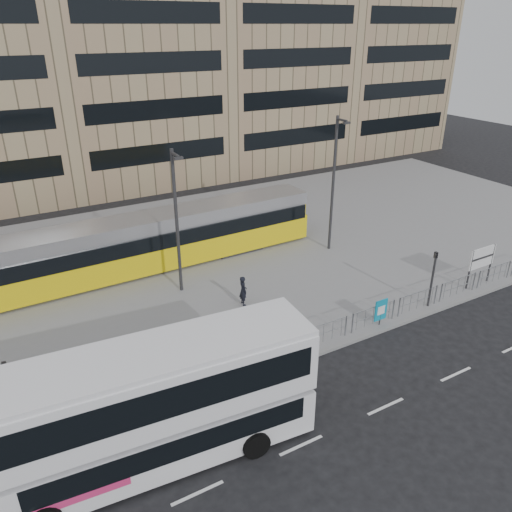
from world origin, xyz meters
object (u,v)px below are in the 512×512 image
station_sign (482,259)px  traffic_light_east (433,272)px  pedestrian (243,291)px  tram (93,254)px  lamp_post_west (177,217)px  ad_panel (381,310)px  traffic_light_west (10,389)px  lamp_post_east (334,180)px  double_decker_bus (148,406)px

station_sign → traffic_light_east: size_ratio=0.74×
pedestrian → traffic_light_east: bearing=-114.7°
tram → lamp_post_west: size_ratio=3.56×
tram → lamp_post_west: lamp_post_west is taller
station_sign → ad_panel: station_sign is taller
ad_panel → lamp_post_west: bearing=130.6°
tram → traffic_light_west: tram is taller
traffic_light_east → lamp_post_east: lamp_post_east is taller
station_sign → lamp_post_east: 9.68m
station_sign → traffic_light_east: bearing=-176.6°
tram → lamp_post_east: lamp_post_east is taller
traffic_light_east → lamp_post_east: size_ratio=0.36×
station_sign → ad_panel: bearing=-177.7°
ad_panel → traffic_light_west: traffic_light_west is taller
ad_panel → traffic_light_east: (3.47, 0.10, 1.17)m
double_decker_bus → traffic_light_east: bearing=13.7°
ad_panel → pedestrian: pedestrian is taller
pedestrian → lamp_post_east: bearing=-61.2°
tram → traffic_light_east: (14.40, -11.56, 0.32)m
double_decker_bus → ad_panel: size_ratio=8.12×
pedestrian → traffic_light_west: size_ratio=0.53×
ad_panel → pedestrian: 7.03m
pedestrian → tram: bearing=48.6°
lamp_post_west → lamp_post_east: bearing=2.5°
double_decker_bus → lamp_post_east: 19.47m
lamp_post_east → pedestrian: bearing=-157.3°
ad_panel → double_decker_bus: bearing=-169.4°
ad_panel → lamp_post_west: lamp_post_west is taller
pedestrian → lamp_post_west: (-2.24, 3.03, 3.50)m
station_sign → lamp_post_west: lamp_post_west is taller
tram → pedestrian: 8.99m
double_decker_bus → ad_panel: 12.72m
tram → lamp_post_west: 5.86m
double_decker_bus → lamp_post_west: lamp_post_west is taller
traffic_light_west → pedestrian: bearing=26.8°
station_sign → lamp_post_west: bearing=151.8°
double_decker_bus → lamp_post_east: size_ratio=1.32×
ad_panel → traffic_light_west: 16.27m
double_decker_bus → traffic_light_west: double_decker_bus is taller
traffic_light_west → traffic_light_east: same height
tram → station_sign: tram is taller
traffic_light_west → tram: bearing=70.8°
pedestrian → traffic_light_west: traffic_light_west is taller
pedestrian → traffic_light_west: 12.08m
traffic_light_east → pedestrian: bearing=158.1°
double_decker_bus → station_sign: bearing=12.7°
tram → traffic_light_west: bearing=-117.8°
double_decker_bus → lamp_post_west: bearing=67.9°
traffic_light_west → lamp_post_west: lamp_post_west is taller
traffic_light_west → lamp_post_west: bearing=45.0°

